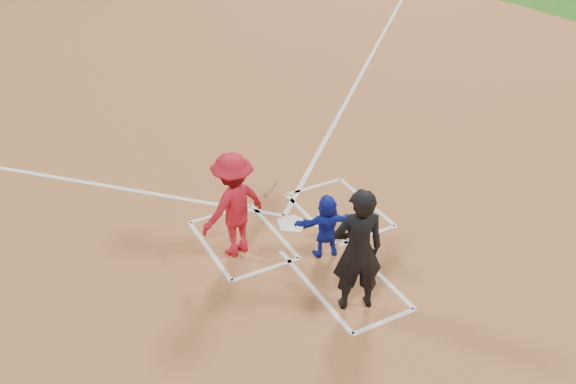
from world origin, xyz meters
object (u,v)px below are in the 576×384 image
catcher (327,226)px  umpire (358,250)px  batter_at_plate (234,205)px  home_plate (292,224)px

catcher → umpire: (-0.27, -1.27, 0.45)m
batter_at_plate → umpire: bearing=-63.8°
home_plate → catcher: catcher is taller
catcher → batter_at_plate: bearing=-16.0°
umpire → batter_at_plate: (-1.01, 2.05, -0.10)m
umpire → batter_at_plate: 2.29m
catcher → home_plate: bearing=-70.0°
home_plate → batter_at_plate: bearing=10.9°
home_plate → batter_at_plate: size_ratio=0.33×
batter_at_plate → home_plate: bearing=10.9°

